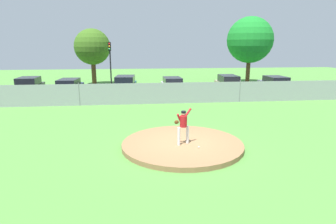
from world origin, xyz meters
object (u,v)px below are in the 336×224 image
parked_car_champagne (228,84)px  parked_car_navy (69,88)px  baseball (199,147)px  parked_car_slate (275,85)px  parked_car_teal (125,86)px  parked_car_charcoal (29,87)px  traffic_light_near (110,57)px  pitcher_youth (183,124)px  traffic_cone_orange (248,88)px  parked_car_white (172,86)px

parked_car_champagne → parked_car_navy: size_ratio=1.05×
baseball → parked_car_slate: parked_car_slate is taller
baseball → parked_car_teal: bearing=103.2°
parked_car_teal → parked_car_charcoal: (-8.74, -0.09, -0.01)m
baseball → traffic_light_near: (-5.29, 19.17, 3.13)m
parked_car_slate → pitcher_youth: bearing=-129.2°
traffic_cone_orange → traffic_light_near: size_ratio=0.11×
traffic_cone_orange → parked_car_teal: bearing=-174.7°
parked_car_teal → parked_car_champagne: (10.21, 0.22, -0.03)m
traffic_cone_orange → parked_car_charcoal: bearing=-176.6°
parked_car_teal → parked_car_navy: size_ratio=1.03×
parked_car_white → traffic_light_near: (-6.08, 4.12, 2.59)m
pitcher_youth → traffic_cone_orange: pitcher_youth is taller
parked_car_champagne → parked_car_navy: 15.31m
parked_car_champagne → traffic_light_near: traffic_light_near is taller
baseball → parked_car_navy: 17.35m
pitcher_youth → parked_car_champagne: bearing=64.9°
parked_car_white → traffic_cone_orange: 8.39m
parked_car_teal → parked_car_champagne: parked_car_teal is taller
traffic_cone_orange → traffic_light_near: 14.81m
pitcher_youth → baseball: size_ratio=22.37×
pitcher_youth → baseball: bearing=-42.7°
parked_car_slate → parked_car_charcoal: 23.44m
pitcher_youth → traffic_cone_orange: 18.85m
parked_car_navy → parked_car_charcoal: 3.70m
traffic_cone_orange → traffic_light_near: (-14.28, 2.41, 3.12)m
parked_car_slate → traffic_cone_orange: size_ratio=7.88×
parked_car_white → parked_car_navy: bearing=-179.5°
parked_car_white → traffic_light_near: traffic_light_near is taller
pitcher_youth → parked_car_white: bearing=84.5°
baseball → traffic_cone_orange: size_ratio=0.13×
baseball → parked_car_champagne: (6.54, 15.81, 0.56)m
parked_car_white → parked_car_charcoal: (-13.20, 0.45, 0.05)m
parked_car_navy → parked_car_charcoal: size_ratio=1.06×
traffic_light_near → traffic_cone_orange: bearing=-9.6°
pitcher_youth → baseball: 1.24m
parked_car_white → parked_car_champagne: (5.74, 0.76, 0.02)m
parked_car_white → baseball: bearing=-93.0°
parked_car_charcoal → traffic_light_near: 8.40m
parked_car_champagne → parked_car_charcoal: 18.95m
parked_car_white → pitcher_youth: bearing=-95.5°
pitcher_youth → parked_car_slate: pitcher_youth is taller
pitcher_youth → traffic_cone_orange: (9.60, 16.20, -0.91)m
baseball → pitcher_youth: bearing=137.3°
parked_car_slate → parked_car_charcoal: parked_car_charcoal is taller
parked_car_champagne → traffic_light_near: bearing=164.1°
parked_car_teal → parked_car_slate: 14.71m
parked_car_teal → traffic_cone_orange: bearing=5.3°
parked_car_teal → traffic_light_near: bearing=114.3°
pitcher_youth → parked_car_charcoal: 19.04m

